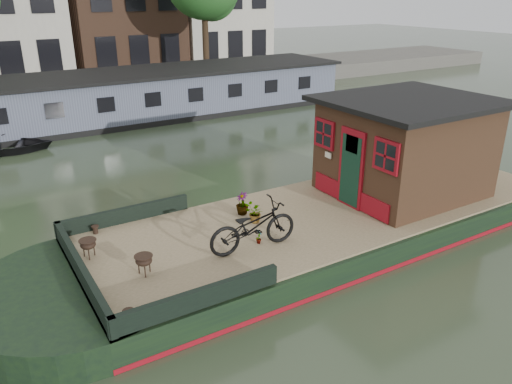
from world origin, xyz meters
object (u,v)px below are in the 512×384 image
bicycle (253,226)px  brazier_rear (89,249)px  cabin (405,146)px  dinghy (2,142)px  brazier_front (144,265)px

bicycle → brazier_rear: (-2.91, 1.37, -0.30)m
cabin → brazier_rear: (-7.79, 0.72, -1.04)m
cabin → bicycle: 4.97m
brazier_rear → dinghy: brazier_rear is taller
cabin → bicycle: size_ratio=2.11×
brazier_front → dinghy: (-1.16, 11.95, -0.48)m
brazier_front → bicycle: bearing=-5.2°
cabin → dinghy: (-8.24, 11.50, -1.52)m
brazier_rear → dinghy: size_ratio=0.11×
bicycle → brazier_front: bearing=87.7°
bicycle → dinghy: bicycle is taller
dinghy → brazier_front: bearing=-157.2°
bicycle → brazier_rear: 3.23m
cabin → brazier_front: (-7.08, -0.45, -1.03)m
cabin → bicycle: cabin is taller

